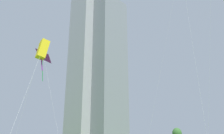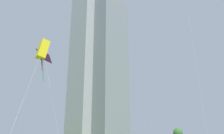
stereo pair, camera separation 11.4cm
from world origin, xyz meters
The scene contains 6 objects.
kite_flying_2 centered at (-2.90, 30.43, 15.03)m, with size 3.17×7.56×15.94m.
kite_flying_5 centered at (-7.28, 16.67, 10.72)m, with size 4.23×5.51×11.86m.
kite_flying_7 centered at (-4.76, 26.13, 14.84)m, with size 2.11×2.82×15.57m.
park_tree_1 centered at (29.75, 30.97, 3.36)m, with size 2.15×2.15×4.65m.
distant_highrise_0 centered at (53.21, 97.25, 41.54)m, with size 18.59×17.53×83.07m, color gray.
distant_highrise_1 centered at (46.29, 105.54, 54.10)m, with size 18.10×16.80×108.20m, color #A8A8AD.
Camera 2 is at (-13.64, -5.18, 1.80)m, focal length 36.27 mm.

